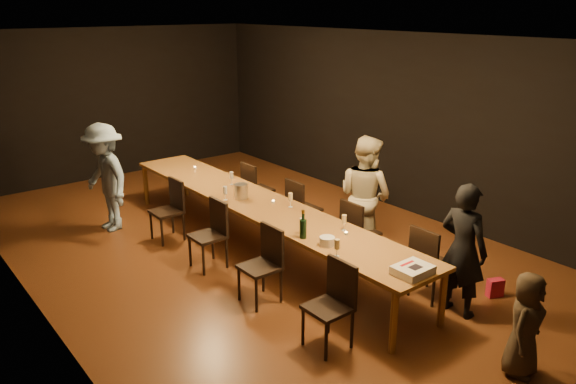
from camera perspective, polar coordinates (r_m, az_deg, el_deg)
ground at (r=8.24m, az=-2.93°, el=-5.96°), size 10.00×10.00×0.00m
room_shell at (r=7.62m, az=-3.18°, el=8.40°), size 6.04×10.04×3.02m
table at (r=7.98m, az=-3.01°, el=-1.37°), size 0.90×6.00×0.75m
chair_right_0 at (r=7.03m, az=14.44°, el=-6.90°), size 0.42×0.42×0.93m
chair_right_1 at (r=7.73m, az=7.40°, el=-4.05°), size 0.42×0.42×0.93m
chair_right_2 at (r=8.55m, az=1.66°, el=-1.66°), size 0.42×0.42×0.93m
chair_right_3 at (r=9.44m, az=-3.03°, el=0.31°), size 0.42×0.42×0.93m
chair_left_0 at (r=5.89m, az=4.07°, el=-11.57°), size 0.42×0.42×0.93m
chair_left_1 at (r=6.71m, az=-2.90°, el=-7.55°), size 0.42×0.42×0.93m
chair_left_2 at (r=7.64m, az=-8.18°, el=-4.38°), size 0.42×0.42×0.93m
chair_left_3 at (r=8.63m, az=-12.25°, el=-1.89°), size 0.42×0.42×0.93m
woman_birthday at (r=6.65m, az=17.35°, el=-5.63°), size 0.42×0.60×1.58m
woman_tan at (r=7.95m, az=7.84°, el=-0.37°), size 0.73×0.89×1.72m
man_blue at (r=9.17m, az=-18.05°, el=1.40°), size 0.70×1.14×1.71m
child at (r=5.91m, az=22.96°, el=-12.29°), size 0.58×0.45×1.06m
gift_bag_red at (r=7.42m, az=20.30°, el=-9.12°), size 0.22×0.17×0.23m
gift_bag_blue at (r=7.62m, az=17.07°, el=-7.77°), size 0.27×0.23×0.29m
birthday_cake at (r=6.02m, az=12.54°, el=-7.74°), size 0.39×0.31×0.09m
plate_stack at (r=6.56m, az=4.00°, el=-4.99°), size 0.21×0.21×0.10m
champagne_bottle at (r=6.69m, az=1.54°, el=-3.28°), size 0.08×0.08×0.36m
ice_bucket at (r=8.11m, az=-4.80°, el=0.08°), size 0.23×0.23×0.21m
wineglass_0 at (r=6.26m, az=5.00°, el=-5.69°), size 0.06×0.06×0.21m
wineglass_1 at (r=6.97m, az=5.71°, el=-3.12°), size 0.06×0.06×0.21m
wineglass_2 at (r=6.83m, az=1.45°, el=-3.49°), size 0.06×0.06×0.21m
wineglass_3 at (r=7.72m, az=0.25°, el=-0.83°), size 0.06×0.06×0.21m
wineglass_4 at (r=8.05m, az=-6.39°, el=-0.13°), size 0.06×0.06×0.21m
wineglass_5 at (r=8.74m, az=-5.75°, el=1.40°), size 0.06×0.06×0.21m
tealight_near at (r=6.88m, az=5.92°, el=-4.20°), size 0.05×0.05×0.03m
tealight_mid at (r=7.92m, az=-1.51°, el=-1.00°), size 0.05×0.05×0.03m
tealight_far at (r=9.71m, az=-9.43°, el=2.44°), size 0.05×0.05×0.03m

